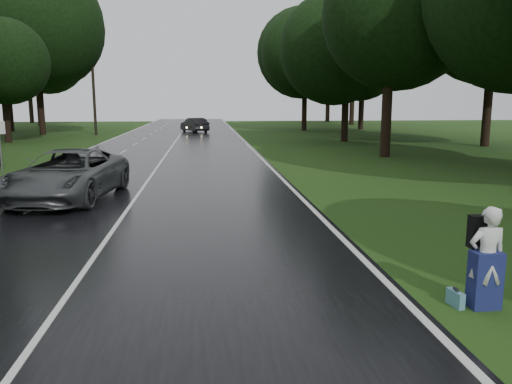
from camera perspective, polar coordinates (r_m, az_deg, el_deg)
ground at (r=9.83m, az=-20.17°, el=-10.72°), size 160.00×160.00×0.00m
road at (r=29.19m, az=-10.57°, el=3.34°), size 12.00×140.00×0.04m
lane_center at (r=29.19m, az=-10.57°, el=3.39°), size 0.12×140.00×0.01m
grey_car at (r=18.75m, az=-20.29°, el=1.84°), size 3.58×6.45×1.71m
far_car at (r=56.78m, az=-6.91°, el=7.47°), size 3.33×4.97×1.55m
hitchhiker at (r=9.25m, az=24.38°, el=-7.07°), size 0.64×0.58×1.73m
suitcase at (r=9.32m, az=21.44°, el=-11.06°), size 0.17×0.40×0.27m
utility_pole_far at (r=54.42m, az=-17.48°, el=6.11°), size 1.80×0.28×10.01m
road_sign_b at (r=27.18m, az=-26.54°, el=1.90°), size 0.59×0.10×2.46m
tree_left_e at (r=47.23m, az=-25.98°, el=5.01°), size 7.51×7.51×11.74m
tree_left_f at (r=56.98m, az=-22.76°, el=5.95°), size 11.53×11.53×18.02m
tree_right_d at (r=32.58m, az=14.22°, el=3.86°), size 9.86×9.86×15.40m
tree_right_e at (r=44.14m, az=9.86°, el=5.59°), size 8.04×8.04×12.56m
tree_right_f at (r=60.46m, az=5.40°, el=6.89°), size 9.56×9.56×14.95m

